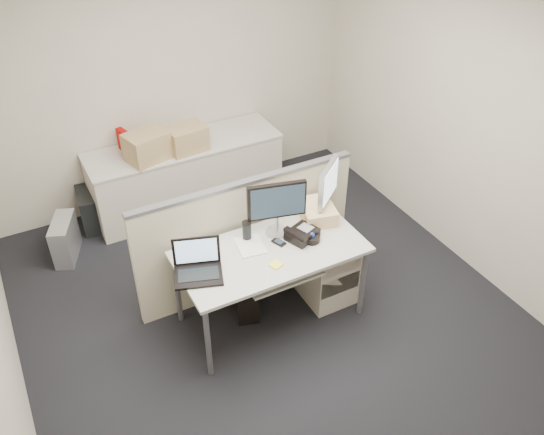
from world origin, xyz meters
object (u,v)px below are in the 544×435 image
laptop (197,263)px  desk_phone (302,234)px  monitor_main (277,209)px  desk (271,257)px

laptop → desk_phone: (0.92, 0.04, -0.10)m
laptop → desk_phone: laptop is taller
laptop → monitor_main: bearing=33.4°
desk → desk_phone: desk_phone is taller
monitor_main → laptop: (-0.77, -0.20, -0.11)m
desk → desk_phone: bearing=3.9°
desk_phone → desk: bearing=162.8°
desk → laptop: (-0.62, -0.02, 0.20)m
desk → monitor_main: monitor_main is taller
laptop → desk_phone: 0.93m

